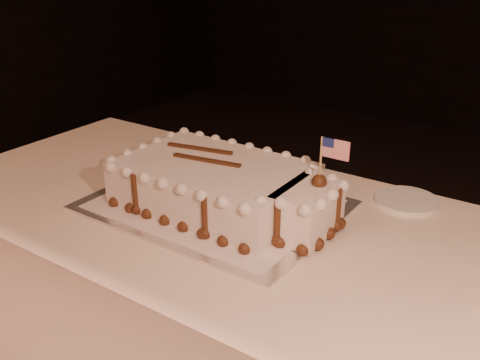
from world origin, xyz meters
The scene contains 4 objects.
cake_board centered at (-0.40, 0.61, 0.75)m, with size 0.62×0.46×0.01m, color silver.
doily centered at (-0.40, 0.61, 0.76)m, with size 0.55×0.42×0.00m, color white.
sheet_cake centered at (-0.36, 0.61, 0.82)m, with size 0.59×0.34×0.23m.
side_plate centered at (0.01, 0.91, 0.76)m, with size 0.17×0.17×0.01m, color white.
Camera 1 is at (0.35, -0.38, 1.37)m, focal length 40.00 mm.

